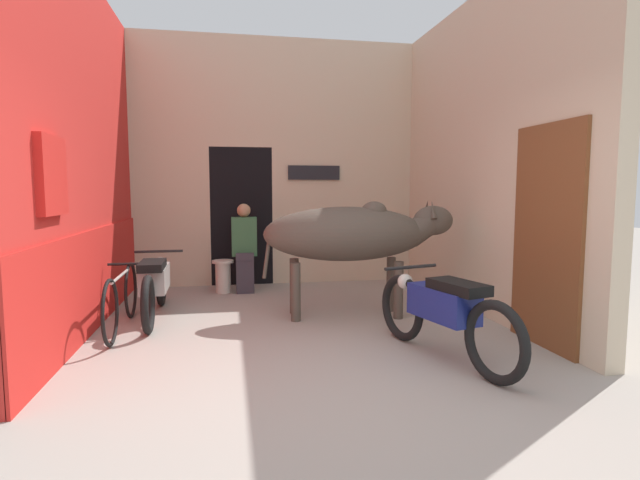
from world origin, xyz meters
name	(u,v)px	position (x,y,z in m)	size (l,w,h in m)	color
ground_plane	(339,397)	(0.00, 0.00, 0.00)	(30.00, 30.00, 0.00)	#9E9389
wall_left_shopfront	(79,155)	(-2.27, 2.21, 1.84)	(0.25, 4.45, 3.81)	red
wall_back_with_doorway	(264,181)	(-0.18, 4.69, 1.63)	(4.38, 0.93, 3.81)	beige
wall_right_with_door	(485,157)	(2.27, 2.18, 1.88)	(0.22, 4.45, 3.81)	beige
cow	(353,234)	(0.67, 2.25, 0.97)	(2.27, 0.83, 1.37)	#4C4238
motorcycle_near	(443,311)	(1.07, 0.62, 0.43)	(0.69, 1.85, 0.77)	black
motorcycle_far	(155,283)	(-1.61, 2.55, 0.42)	(0.58, 1.91, 0.74)	black
bicycle	(122,299)	(-1.89, 2.09, 0.34)	(0.44, 1.73, 0.66)	black
shopkeeper_seated	(244,245)	(-0.54, 3.90, 0.68)	(0.36, 0.33, 1.29)	#3D3842
plastic_stool	(223,275)	(-0.85, 3.87, 0.25)	(0.31, 0.31, 0.47)	beige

